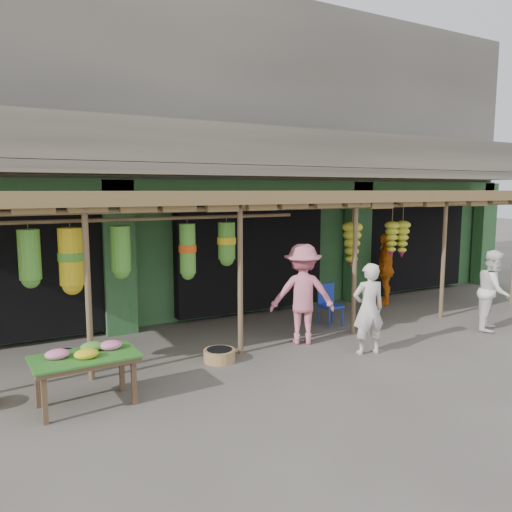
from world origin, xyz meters
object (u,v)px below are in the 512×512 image
flower_table (86,358)px  person_shopper (303,294)px  person_front (368,309)px  person_right (494,290)px  person_vendor (386,269)px  blue_chair (329,302)px

flower_table → person_shopper: 4.09m
person_front → person_right: person_right is taller
person_vendor → person_shopper: 3.89m
person_vendor → person_shopper: (-3.55, -1.59, 0.03)m
person_right → person_front: bearing=147.8°
person_shopper → person_front: bearing=148.6°
person_right → person_vendor: person_vendor is taller
blue_chair → person_vendor: bearing=19.3°
flower_table → person_right: size_ratio=0.83×
person_vendor → person_shopper: person_shopper is taller
blue_chair → person_right: person_right is taller
blue_chair → person_right: size_ratio=0.53×
person_right → blue_chair: bearing=112.9°
person_vendor → person_shopper: bearing=-17.3°
person_shopper → flower_table: bearing=38.9°
person_vendor → flower_table: bearing=-23.5°
person_vendor → person_front: bearing=0.8°
person_front → person_right: bearing=-168.2°
flower_table → person_shopper: (3.99, 0.86, 0.28)m
person_front → person_right: size_ratio=0.97×
person_right → person_vendor: bearing=65.7°
flower_table → person_right: (7.83, -0.29, 0.17)m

